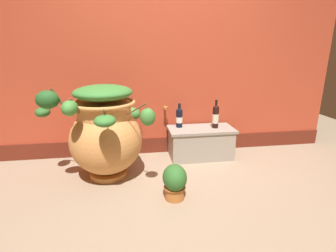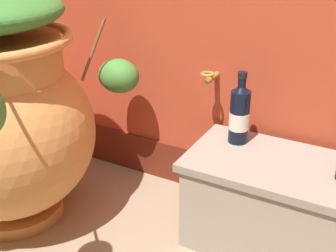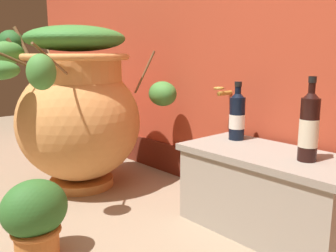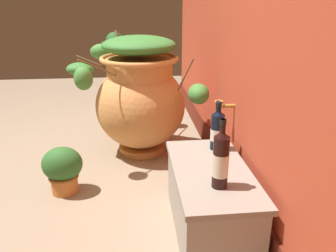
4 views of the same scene
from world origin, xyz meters
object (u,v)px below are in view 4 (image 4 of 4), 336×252
(potted_shrub, at_px, (63,169))
(terracotta_urn, at_px, (140,95))
(wine_bottle_middle, at_px, (221,159))
(wine_bottle_left, at_px, (217,129))

(potted_shrub, bearing_deg, terracotta_urn, 139.45)
(terracotta_urn, distance_m, wine_bottle_middle, 1.29)
(terracotta_urn, height_order, wine_bottle_left, terracotta_urn)
(terracotta_urn, distance_m, potted_shrub, 0.86)
(wine_bottle_left, distance_m, potted_shrub, 1.03)
(terracotta_urn, relative_size, potted_shrub, 3.52)
(wine_bottle_left, relative_size, wine_bottle_middle, 0.86)
(wine_bottle_left, relative_size, potted_shrub, 0.91)
(terracotta_urn, xyz_separation_m, wine_bottle_left, (0.83, 0.43, 0.01))
(wine_bottle_middle, xyz_separation_m, potted_shrub, (-0.64, -0.86, -0.34))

